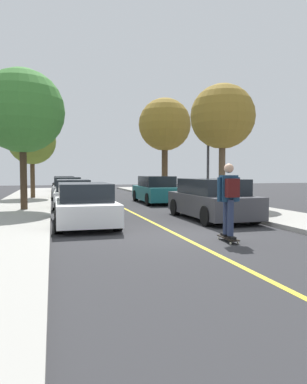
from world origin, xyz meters
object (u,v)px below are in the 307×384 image
Objects in this scene: parked_car_left_farthest at (64,184)px; street_tree_right_nearest at (223,117)px; street_tree_right_near at (165,125)px; parked_car_left_near at (73,193)px; fire_hydrant at (250,205)px; street_tree_left_nearest at (22,111)px; skateboarder at (229,196)px; parked_car_left_far at (68,188)px; street_tree_left_near at (32,141)px; parked_car_left_nearest at (84,204)px; parked_car_right_nearest at (211,199)px; streetlamp at (208,139)px; skateboard at (228,238)px; parked_car_right_near at (156,190)px.

street_tree_right_nearest is (6.61, -15.87, 3.55)m from parked_car_left_farthest.
street_tree_right_near is at bearing 90.00° from street_tree_right_nearest.
parked_car_left_near is 6.26× the size of fire_hydrant.
skateboarder is (5.23, -8.04, -3.08)m from street_tree_left_nearest.
street_tree_left_near is (-2.12, -1.43, 2.91)m from parked_car_left_far.
parked_car_left_nearest is at bearing -79.54° from street_tree_left_near.
parked_car_left_far is 0.79× the size of street_tree_right_nearest.
street_tree_right_nearest reaches higher than parked_car_left_far.
parked_car_right_nearest is 4.19m from skateboarder.
parked_car_right_nearest is (4.49, -6.09, 0.05)m from parked_car_left_near.
streetlamp reaches higher than fire_hydrant.
street_tree_right_nearest is 5.16m from fire_hydrant.
skateboard is (-2.88, -3.81, -0.40)m from fire_hydrant.
parked_car_right_near is 2.49× the size of skateboarder.
parked_car_left_far is 9.54m from street_tree_left_nearest.
street_tree_right_nearest is 1.25m from streetlamp.
parked_car_right_near is at bearing 82.91° from skateboarder.
street_tree_left_nearest is at bearing 148.13° from parked_car_right_nearest.
parked_car_right_nearest is at bearing 2.48° from parked_car_left_nearest.
parked_car_left_near is 6.62m from parked_car_left_far.
parked_car_left_near is 5.17× the size of skateboard.
street_tree_right_near is at bearing 87.37° from streetlamp.
street_tree_right_nearest is 3.13× the size of skateboarder.
street_tree_right_near is 1.22× the size of streetlamp.
fire_hydrant is (8.11, -4.20, -3.71)m from street_tree_left_nearest.
parked_car_left_near is at bearing 134.09° from fire_hydrant.
parked_car_left_near is 6.31m from street_tree_left_near.
skateboarder is at bearing -92.54° from skateboard.
parked_car_right_near is (4.49, 1.04, 0.04)m from parked_car_left_near.
streetlamp is at bearing 86.63° from fire_hydrant.
parked_car_right_near is at bearing 101.74° from fire_hydrant.
streetlamp is (6.24, 4.35, 2.62)m from parked_car_left_nearest.
parked_car_right_near is at bearing 24.60° from street_tree_left_nearest.
streetlamp is at bearing 68.80° from skateboard.
street_tree_right_near is (6.61, 12.37, 4.30)m from parked_car_left_nearest.
skateboarder is at bearing -111.13° from streetlamp.
parked_car_left_farthest is at bearing 82.05° from street_tree_left_nearest.
parked_car_left_near reaches higher than skateboard.
parked_car_left_far reaches higher than parked_car_left_nearest.
street_tree_left_nearest is 8.75m from street_tree_right_nearest.
skateboard is (5.23, -15.18, -3.49)m from street_tree_left_near.
parked_car_right_nearest is 2.44× the size of skateboarder.
street_tree_left_near is (-6.61, 4.15, 2.87)m from parked_car_right_near.
parked_car_left_nearest is 14.67m from street_tree_right_near.
street_tree_left_nearest is at bearing -103.84° from parked_car_left_far.
streetlamp is 3.07× the size of skateboarder.
parked_car_left_farthest is at bearing 110.26° from parked_car_right_near.
skateboard is at bearing -109.44° from parked_car_right_nearest.
parked_car_left_far is 0.99× the size of parked_car_right_near.
parked_car_left_far is 6.58m from parked_car_left_farthest.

